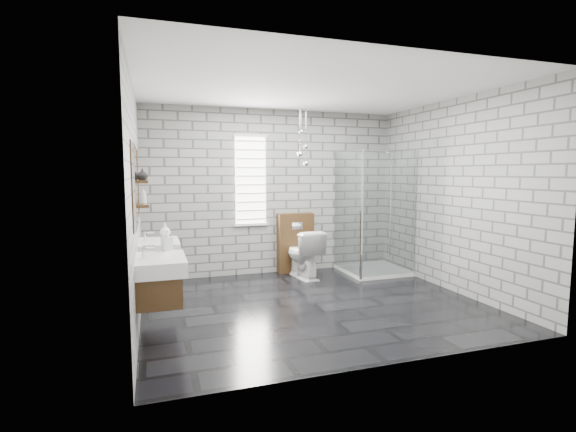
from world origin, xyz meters
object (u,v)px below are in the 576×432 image
vanity_right (156,249)px  shower_enclosure (372,244)px  vanity_left (157,267)px  cistern_panel (295,243)px  toilet (303,254)px

vanity_right → shower_enclosure: (3.41, 0.77, -0.25)m
vanity_right → shower_enclosure: size_ratio=0.77×
vanity_left → cistern_panel: bearing=45.9°
vanity_left → cistern_panel: vanity_left is taller
vanity_left → shower_enclosure: (3.41, 1.80, -0.25)m
toilet → cistern_panel: bearing=-97.1°
cistern_panel → toilet: size_ratio=1.29×
vanity_left → vanity_right: size_ratio=1.00×
vanity_right → shower_enclosure: bearing=12.8°
vanity_left → toilet: vanity_left is taller
shower_enclosure → cistern_panel: bearing=156.0°
shower_enclosure → toilet: (-1.16, 0.12, -0.12)m
cistern_panel → shower_enclosure: size_ratio=0.49×
vanity_left → vanity_right: 1.03m
cistern_panel → vanity_left: bearing=-134.1°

